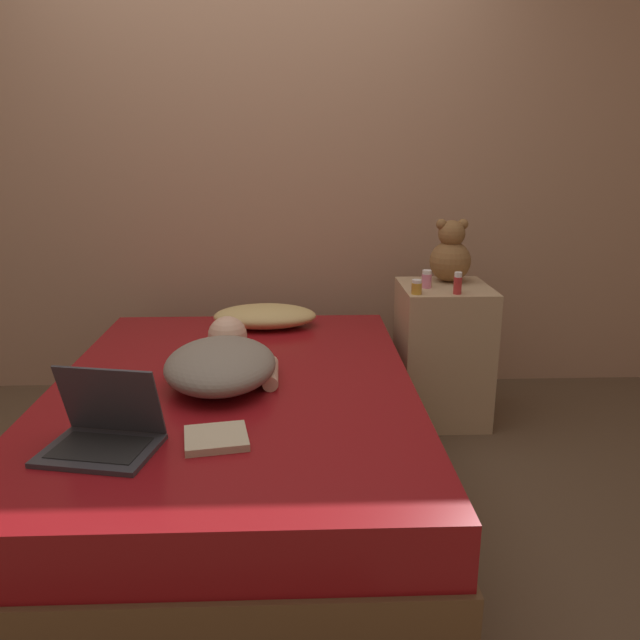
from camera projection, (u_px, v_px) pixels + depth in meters
ground_plane at (238, 494)px, 2.56m from camera, size 12.00×12.00×0.00m
wall_back at (250, 159)px, 3.42m from camera, size 8.00×0.06×2.60m
bed at (236, 440)px, 2.49m from camera, size 1.42×1.97×0.49m
nightstand at (442, 353)px, 3.19m from camera, size 0.44×0.46×0.70m
pillow at (265, 316)px, 3.15m from camera, size 0.52×0.31×0.11m
person_lying at (222, 361)px, 2.43m from camera, size 0.44×0.72×0.17m
laptop at (104, 431)px, 1.89m from camera, size 0.37×0.31×0.25m
teddy_bear at (450, 255)px, 3.16m from camera, size 0.21×0.21×0.32m
bottle_red at (458, 283)px, 2.92m from camera, size 0.04×0.04×0.10m
bottle_amber at (417, 287)px, 2.92m from camera, size 0.05×0.05×0.07m
bottle_pink at (427, 279)px, 3.05m from camera, size 0.05×0.05×0.09m
book at (216, 438)px, 1.94m from camera, size 0.22×0.21×0.02m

